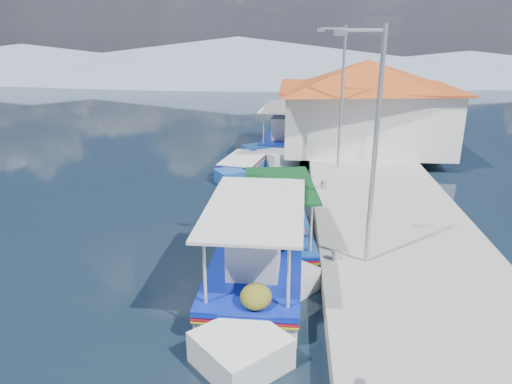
{
  "coord_description": "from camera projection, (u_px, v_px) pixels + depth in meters",
  "views": [
    {
      "loc": [
        2.57,
        -9.56,
        6.43
      ],
      "look_at": [
        1.41,
        5.08,
        1.3
      ],
      "focal_mm": 33.31,
      "sensor_mm": 36.0,
      "label": 1
    }
  ],
  "objects": [
    {
      "name": "lamp_post_near",
      "position": [
        372.0,
        138.0,
        11.59
      ],
      "size": [
        1.21,
        0.14,
        6.0
      ],
      "color": "#A5A8AD",
      "rests_on": "quay"
    },
    {
      "name": "ground",
      "position": [
        180.0,
        312.0,
        11.31
      ],
      "size": [
        160.0,
        160.0,
        0.0
      ],
      "primitive_type": "plane",
      "color": "black",
      "rests_on": "ground"
    },
    {
      "name": "caique_green_canopy",
      "position": [
        279.0,
        239.0,
        14.32
      ],
      "size": [
        2.33,
        6.37,
        2.39
      ],
      "rotation": [
        0.0,
        0.0,
        -0.11
      ],
      "color": "white",
      "rests_on": "ground"
    },
    {
      "name": "quay",
      "position": [
        387.0,
        215.0,
        16.43
      ],
      "size": [
        5.0,
        44.0,
        0.5
      ],
      "primitive_type": "cube",
      "color": "gray",
      "rests_on": "ground"
    },
    {
      "name": "harbor_building",
      "position": [
        365.0,
        103.0,
        24.05
      ],
      "size": [
        10.49,
        10.49,
        4.4
      ],
      "color": "white",
      "rests_on": "quay"
    },
    {
      "name": "main_caique",
      "position": [
        256.0,
        272.0,
        12.1
      ],
      "size": [
        2.44,
        7.95,
        2.62
      ],
      "rotation": [
        0.0,
        0.0,
        0.02
      ],
      "color": "white",
      "rests_on": "ground"
    },
    {
      "name": "bollards",
      "position": [
        328.0,
        211.0,
        15.75
      ],
      "size": [
        0.2,
        17.2,
        0.3
      ],
      "color": "#A5A8AD",
      "rests_on": "quay"
    },
    {
      "name": "caique_far",
      "position": [
        285.0,
        142.0,
        25.83
      ],
      "size": [
        2.73,
        7.65,
        2.69
      ],
      "rotation": [
        0.0,
        0.0,
        0.1
      ],
      "color": "white",
      "rests_on": "ground"
    },
    {
      "name": "lamp_post_far",
      "position": [
        340.0,
        91.0,
        20.06
      ],
      "size": [
        1.21,
        0.14,
        6.0
      ],
      "color": "#A5A8AD",
      "rests_on": "quay"
    },
    {
      "name": "caique_blue_hull",
      "position": [
        244.0,
        165.0,
        22.35
      ],
      "size": [
        2.35,
        5.34,
        0.97
      ],
      "rotation": [
        0.0,
        0.0,
        0.21
      ],
      "color": "#194A9B",
      "rests_on": "ground"
    },
    {
      "name": "mountain_ridge",
      "position": [
        325.0,
        62.0,
        62.86
      ],
      "size": [
        171.4,
        96.0,
        5.5
      ],
      "color": "slate",
      "rests_on": "ground"
    }
  ]
}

